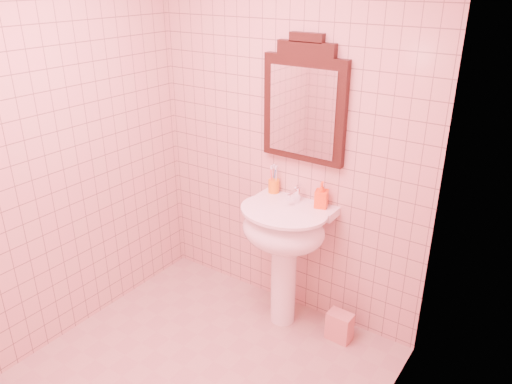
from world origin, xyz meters
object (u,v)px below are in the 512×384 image
Objects in this scene: mirror at (304,104)px; soap_dispenser at (321,195)px; pedestal_sink at (284,237)px; towel at (340,326)px; toothbrush_cup at (274,186)px.

soap_dispenser is (0.18, -0.04, -0.55)m from mirror.
pedestal_sink is at bearing -90.00° from mirror.
towel is at bearing -20.22° from mirror.
towel is (0.42, 0.05, -0.56)m from pedestal_sink.
pedestal_sink is 4.36× the size of towel.
towel is (0.42, -0.15, -1.40)m from mirror.
toothbrush_cup reaches higher than pedestal_sink.
soap_dispenser reaches higher than towel.
soap_dispenser is at bearing 155.68° from towel.
pedestal_sink is 1.10× the size of mirror.
toothbrush_cup is 0.38m from soap_dispenser.
towel is at bearing -40.67° from soap_dispenser.
pedestal_sink is 5.00× the size of soap_dispenser.
mirror is 0.62m from toothbrush_cup.
soap_dispenser is at bearing -14.19° from mirror.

